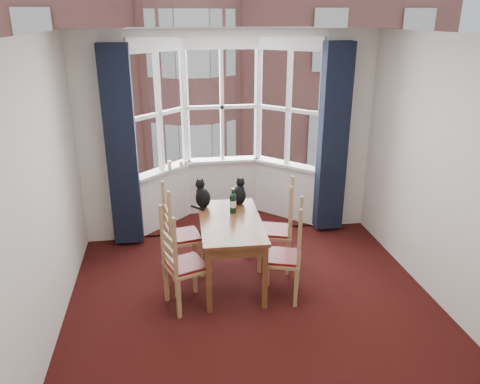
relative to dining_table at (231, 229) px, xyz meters
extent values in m
plane|color=black|center=(0.17, -0.87, -0.67)|extent=(4.50, 4.50, 0.00)
plane|color=white|center=(0.17, -0.87, 2.13)|extent=(4.50, 4.50, 0.00)
plane|color=silver|center=(-1.83, -0.87, 0.73)|extent=(0.00, 4.50, 4.50)
plane|color=silver|center=(2.17, -0.87, 0.73)|extent=(0.00, 4.50, 4.50)
plane|color=silver|center=(0.17, -3.12, 0.73)|extent=(4.00, 0.00, 4.00)
cube|color=silver|center=(-1.48, 1.38, 0.73)|extent=(0.70, 0.12, 2.80)
cube|color=silver|center=(1.82, 1.38, 0.73)|extent=(0.70, 0.12, 2.80)
cube|color=black|center=(-1.25, 1.20, 0.68)|extent=(0.38, 0.22, 2.60)
cube|color=black|center=(1.59, 1.20, 0.68)|extent=(0.38, 0.22, 2.60)
cube|color=brown|center=(0.00, 0.00, 0.09)|extent=(0.73, 1.31, 0.04)
cube|color=brown|center=(-0.31, -0.58, -0.30)|extent=(0.06, 0.06, 0.74)
cube|color=brown|center=(-0.28, 0.60, -0.30)|extent=(0.06, 0.06, 0.74)
cube|color=brown|center=(0.28, -0.60, -0.30)|extent=(0.06, 0.06, 0.74)
cube|color=brown|center=(0.31, 0.58, -0.30)|extent=(0.06, 0.06, 0.74)
cube|color=#A98252|center=(-0.53, -0.41, -0.19)|extent=(0.52, 0.53, 0.06)
cube|color=maroon|center=(-0.53, -0.41, -0.18)|extent=(0.47, 0.48, 0.03)
cube|color=#A98252|center=(-0.53, 0.29, -0.19)|extent=(0.47, 0.48, 0.06)
cube|color=maroon|center=(-0.53, 0.29, -0.18)|extent=(0.42, 0.44, 0.03)
cube|color=#A98252|center=(0.51, -0.41, -0.19)|extent=(0.51, 0.52, 0.06)
cube|color=maroon|center=(0.51, -0.41, -0.18)|extent=(0.46, 0.47, 0.03)
cube|color=#A98252|center=(0.59, 0.26, -0.19)|extent=(0.51, 0.52, 0.06)
cube|color=maroon|center=(0.59, 0.26, -0.18)|extent=(0.46, 0.47, 0.03)
ellipsoid|color=black|center=(-0.27, 0.45, 0.22)|extent=(0.24, 0.28, 0.24)
sphere|color=black|center=(-0.30, 0.53, 0.37)|extent=(0.14, 0.14, 0.11)
cone|color=black|center=(-0.33, 0.52, 0.43)|extent=(0.05, 0.05, 0.05)
cone|color=black|center=(-0.27, 0.54, 0.43)|extent=(0.05, 0.05, 0.05)
ellipsoid|color=black|center=(0.17, 0.49, 0.21)|extent=(0.24, 0.27, 0.22)
sphere|color=black|center=(0.20, 0.56, 0.36)|extent=(0.14, 0.14, 0.10)
cone|color=black|center=(0.18, 0.57, 0.41)|extent=(0.05, 0.05, 0.05)
cone|color=black|center=(0.23, 0.55, 0.41)|extent=(0.05, 0.05, 0.05)
cylinder|color=black|center=(0.06, 0.22, 0.22)|extent=(0.08, 0.08, 0.22)
sphere|color=black|center=(0.06, 0.22, 0.32)|extent=(0.07, 0.07, 0.07)
cylinder|color=black|center=(0.06, 0.22, 0.36)|extent=(0.03, 0.03, 0.09)
cylinder|color=gold|center=(0.06, 0.22, 0.40)|extent=(0.03, 0.03, 0.02)
cylinder|color=silver|center=(0.06, 0.22, 0.22)|extent=(0.08, 0.08, 0.08)
cylinder|color=white|center=(-0.65, 1.73, 0.26)|extent=(0.06, 0.06, 0.13)
cylinder|color=white|center=(-0.48, 1.76, 0.25)|extent=(0.06, 0.06, 0.10)
cylinder|color=white|center=(-0.41, 1.78, 0.25)|extent=(0.05, 0.05, 0.10)
plane|color=#333335|center=(0.17, 31.38, -6.67)|extent=(80.00, 80.00, 0.00)
cube|color=#8E5149|center=(0.17, 13.38, 0.33)|extent=(18.00, 6.00, 14.00)
cylinder|color=#8E5149|center=(0.17, 10.38, 0.33)|extent=(3.20, 3.20, 14.00)
camera|label=1|loc=(-0.66, -4.79, 2.28)|focal=35.00mm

